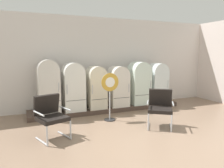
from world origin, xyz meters
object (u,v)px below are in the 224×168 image
object	(u,v)px
refrigerator_4	(139,82)
refrigerator_5	(157,82)
refrigerator_1	(73,85)
sign_stand	(110,96)
refrigerator_0	(48,85)
refrigerator_2	(96,86)
armchair_left	(51,114)
armchair_right	(160,106)
refrigerator_3	(118,85)

from	to	relation	value
refrigerator_4	refrigerator_5	world-z (taller)	refrigerator_4
refrigerator_1	sign_stand	world-z (taller)	refrigerator_1
refrigerator_5	sign_stand	world-z (taller)	refrigerator_5
refrigerator_0	refrigerator_5	world-z (taller)	refrigerator_0
refrigerator_4	refrigerator_0	bearing A→B (deg)	179.53
refrigerator_2	refrigerator_4	world-z (taller)	refrigerator_4
refrigerator_2	refrigerator_4	xyz separation A→B (m)	(1.64, -0.01, 0.06)
refrigerator_1	armchair_left	size ratio (longest dim) A/B	1.52
refrigerator_5	armchair_right	xyz separation A→B (m)	(-1.30, -2.04, -0.35)
refrigerator_4	refrigerator_1	bearing A→B (deg)	-179.65
refrigerator_1	refrigerator_5	bearing A→B (deg)	-0.22
armchair_right	refrigerator_0	bearing A→B (deg)	141.62
refrigerator_1	armchair_right	xyz separation A→B (m)	(1.87, -2.05, -0.38)
refrigerator_4	armchair_left	bearing A→B (deg)	-152.19
refrigerator_1	refrigerator_5	distance (m)	3.17
refrigerator_4	refrigerator_5	distance (m)	0.78
refrigerator_1	refrigerator_4	bearing A→B (deg)	0.35
refrigerator_2	refrigerator_5	distance (m)	2.41
refrigerator_2	refrigerator_4	distance (m)	1.64
refrigerator_0	refrigerator_2	size ratio (longest dim) A/B	1.16
refrigerator_4	refrigerator_3	bearing A→B (deg)	-179.37
refrigerator_2	refrigerator_4	bearing A→B (deg)	-0.43
refrigerator_2	armchair_right	xyz separation A→B (m)	(1.11, -2.08, -0.32)
refrigerator_3	armchair_right	distance (m)	2.10
refrigerator_1	refrigerator_3	distance (m)	1.56
refrigerator_0	refrigerator_3	bearing A→B (deg)	-0.86
refrigerator_3	armchair_left	distance (m)	3.07
armchair_right	sign_stand	size ratio (longest dim) A/B	0.72
refrigerator_0	armchair_right	distance (m)	3.40
armchair_left	armchair_right	size ratio (longest dim) A/B	1.00
refrigerator_0	refrigerator_1	world-z (taller)	refrigerator_0
refrigerator_0	refrigerator_4	bearing A→B (deg)	-0.47
refrigerator_0	refrigerator_3	world-z (taller)	refrigerator_0
refrigerator_3	armchair_left	bearing A→B (deg)	-145.01
refrigerator_3	sign_stand	xyz separation A→B (m)	(-0.73, -1.03, -0.15)
refrigerator_3	armchair_right	world-z (taller)	refrigerator_3
refrigerator_4	refrigerator_5	xyz separation A→B (m)	(0.77, -0.03, -0.03)
refrigerator_5	refrigerator_0	bearing A→B (deg)	179.23
refrigerator_1	sign_stand	size ratio (longest dim) A/B	1.09
refrigerator_1	refrigerator_2	world-z (taller)	refrigerator_1
armchair_left	sign_stand	world-z (taller)	sign_stand
refrigerator_1	refrigerator_4	size ratio (longest dim) A/B	1.00
refrigerator_1	armchair_right	distance (m)	2.80
refrigerator_5	sign_stand	xyz separation A→B (m)	(-2.34, -1.01, -0.19)
armchair_right	armchair_left	bearing A→B (deg)	173.78
armchair_left	refrigerator_5	bearing A→B (deg)	22.85
armchair_right	refrigerator_2	bearing A→B (deg)	118.11
refrigerator_0	refrigerator_4	size ratio (longest dim) A/B	1.07
refrigerator_1	refrigerator_2	bearing A→B (deg)	2.02
armchair_right	sign_stand	distance (m)	1.47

